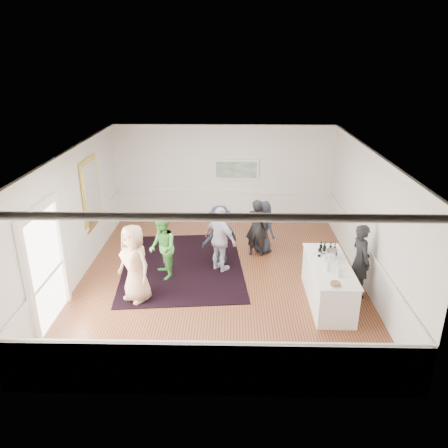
{
  "coord_description": "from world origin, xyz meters",
  "views": [
    {
      "loc": [
        0.3,
        -9.64,
        5.27
      ],
      "look_at": [
        0.09,
        0.2,
        1.39
      ],
      "focal_mm": 35.0,
      "sensor_mm": 36.0,
      "label": 1
    }
  ],
  "objects_px": {
    "guest_dark_b": "(256,228)",
    "ice_bucket": "(332,255)",
    "serving_table": "(328,283)",
    "guest_lilac": "(220,240)",
    "bartender": "(360,261)",
    "guest_tan": "(135,263)",
    "nut_bowl": "(335,284)",
    "guest_navy": "(263,227)",
    "guest_dark_a": "(220,235)",
    "guest_green": "(162,248)"
  },
  "relations": [
    {
      "from": "bartender",
      "to": "guest_navy",
      "type": "distance_m",
      "value": 3.1
    },
    {
      "from": "guest_dark_a",
      "to": "guest_navy",
      "type": "height_order",
      "value": "guest_dark_a"
    },
    {
      "from": "guest_dark_a",
      "to": "serving_table",
      "type": "bearing_deg",
      "value": 110.45
    },
    {
      "from": "guest_lilac",
      "to": "guest_navy",
      "type": "xyz_separation_m",
      "value": [
        1.16,
        1.16,
        -0.11
      ]
    },
    {
      "from": "guest_dark_b",
      "to": "guest_navy",
      "type": "xyz_separation_m",
      "value": [
        0.2,
        0.22,
        -0.06
      ]
    },
    {
      "from": "guest_green",
      "to": "ice_bucket",
      "type": "bearing_deg",
      "value": 56.44
    },
    {
      "from": "guest_navy",
      "to": "nut_bowl",
      "type": "bearing_deg",
      "value": 160.27
    },
    {
      "from": "guest_green",
      "to": "guest_dark_b",
      "type": "height_order",
      "value": "guest_dark_b"
    },
    {
      "from": "bartender",
      "to": "guest_dark_b",
      "type": "height_order",
      "value": "bartender"
    },
    {
      "from": "guest_tan",
      "to": "nut_bowl",
      "type": "distance_m",
      "value": 4.33
    },
    {
      "from": "bartender",
      "to": "guest_green",
      "type": "bearing_deg",
      "value": 68.72
    },
    {
      "from": "guest_dark_b",
      "to": "ice_bucket",
      "type": "distance_m",
      "value": 2.7
    },
    {
      "from": "serving_table",
      "to": "ice_bucket",
      "type": "height_order",
      "value": "ice_bucket"
    },
    {
      "from": "guest_dark_a",
      "to": "guest_lilac",
      "type": "bearing_deg",
      "value": 61.4
    },
    {
      "from": "guest_green",
      "to": "nut_bowl",
      "type": "xyz_separation_m",
      "value": [
        3.78,
        -2.0,
        0.16
      ]
    },
    {
      "from": "bartender",
      "to": "guest_dark_a",
      "type": "relative_size",
      "value": 1.09
    },
    {
      "from": "serving_table",
      "to": "guest_tan",
      "type": "distance_m",
      "value": 4.34
    },
    {
      "from": "ice_bucket",
      "to": "guest_navy",
      "type": "bearing_deg",
      "value": 119.82
    },
    {
      "from": "bartender",
      "to": "guest_tan",
      "type": "distance_m",
      "value": 5.08
    },
    {
      "from": "serving_table",
      "to": "guest_tan",
      "type": "relative_size",
      "value": 1.26
    },
    {
      "from": "serving_table",
      "to": "guest_dark_a",
      "type": "distance_m",
      "value": 3.15
    },
    {
      "from": "serving_table",
      "to": "guest_green",
      "type": "bearing_deg",
      "value": 164.61
    },
    {
      "from": "serving_table",
      "to": "bartender",
      "type": "distance_m",
      "value": 0.91
    },
    {
      "from": "guest_green",
      "to": "nut_bowl",
      "type": "relative_size",
      "value": 6.85
    },
    {
      "from": "guest_lilac",
      "to": "guest_dark_a",
      "type": "bearing_deg",
      "value": -45.62
    },
    {
      "from": "bartender",
      "to": "guest_dark_a",
      "type": "distance_m",
      "value": 3.61
    },
    {
      "from": "bartender",
      "to": "guest_lilac",
      "type": "relative_size",
      "value": 1.02
    },
    {
      "from": "bartender",
      "to": "guest_tan",
      "type": "xyz_separation_m",
      "value": [
        -5.07,
        -0.32,
        0.03
      ]
    },
    {
      "from": "guest_lilac",
      "to": "guest_dark_b",
      "type": "xyz_separation_m",
      "value": [
        0.95,
        0.94,
        -0.05
      ]
    },
    {
      "from": "serving_table",
      "to": "ice_bucket",
      "type": "xyz_separation_m",
      "value": [
        0.08,
        0.24,
        0.58
      ]
    },
    {
      "from": "guest_tan",
      "to": "ice_bucket",
      "type": "bearing_deg",
      "value": 39.93
    },
    {
      "from": "nut_bowl",
      "to": "guest_lilac",
      "type": "bearing_deg",
      "value": 134.41
    },
    {
      "from": "guest_green",
      "to": "guest_tan",
      "type": "bearing_deg",
      "value": -44.75
    },
    {
      "from": "bartender",
      "to": "guest_tan",
      "type": "height_order",
      "value": "guest_tan"
    },
    {
      "from": "guest_green",
      "to": "guest_dark_b",
      "type": "relative_size",
      "value": 0.99
    },
    {
      "from": "guest_green",
      "to": "guest_navy",
      "type": "height_order",
      "value": "guest_green"
    },
    {
      "from": "guest_dark_a",
      "to": "nut_bowl",
      "type": "height_order",
      "value": "guest_dark_a"
    },
    {
      "from": "bartender",
      "to": "guest_lilac",
      "type": "distance_m",
      "value": 3.41
    },
    {
      "from": "guest_lilac",
      "to": "guest_dark_a",
      "type": "xyz_separation_m",
      "value": [
        -0.03,
        0.44,
        -0.05
      ]
    },
    {
      "from": "guest_dark_b",
      "to": "guest_green",
      "type": "bearing_deg",
      "value": 39.92
    },
    {
      "from": "guest_lilac",
      "to": "guest_dark_a",
      "type": "relative_size",
      "value": 1.06
    },
    {
      "from": "serving_table",
      "to": "guest_lilac",
      "type": "height_order",
      "value": "guest_lilac"
    },
    {
      "from": "guest_lilac",
      "to": "ice_bucket",
      "type": "distance_m",
      "value": 2.82
    },
    {
      "from": "guest_lilac",
      "to": "ice_bucket",
      "type": "height_order",
      "value": "guest_lilac"
    },
    {
      "from": "ice_bucket",
      "to": "nut_bowl",
      "type": "relative_size",
      "value": 1.11
    },
    {
      "from": "serving_table",
      "to": "bartender",
      "type": "height_order",
      "value": "bartender"
    },
    {
      "from": "guest_green",
      "to": "ice_bucket",
      "type": "distance_m",
      "value": 4.03
    },
    {
      "from": "ice_bucket",
      "to": "guest_lilac",
      "type": "bearing_deg",
      "value": 153.99
    },
    {
      "from": "bartender",
      "to": "guest_navy",
      "type": "height_order",
      "value": "bartender"
    },
    {
      "from": "guest_green",
      "to": "guest_dark_a",
      "type": "height_order",
      "value": "guest_green"
    }
  ]
}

